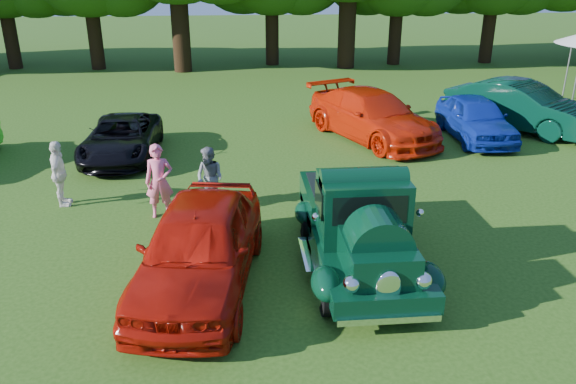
{
  "coord_description": "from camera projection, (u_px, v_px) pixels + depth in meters",
  "views": [
    {
      "loc": [
        -0.99,
        -8.7,
        5.48
      ],
      "look_at": [
        -0.01,
        2.03,
        1.1
      ],
      "focal_mm": 35.0,
      "sensor_mm": 36.0,
      "label": 1
    }
  ],
  "objects": [
    {
      "name": "ground",
      "position": [
        299.0,
        290.0,
        10.17
      ],
      "size": [
        120.0,
        120.0,
        0.0
      ],
      "primitive_type": "plane",
      "color": "#244911",
      "rests_on": "ground"
    },
    {
      "name": "spectator_pink",
      "position": [
        159.0,
        181.0,
        12.85
      ],
      "size": [
        0.67,
        0.48,
        1.74
      ],
      "primitive_type": "imported",
      "rotation": [
        0.0,
        0.0,
        0.11
      ],
      "color": "#F4648B",
      "rests_on": "ground"
    },
    {
      "name": "spectator_white",
      "position": [
        59.0,
        174.0,
        13.46
      ],
      "size": [
        0.5,
        0.99,
        1.62
      ],
      "primitive_type": "imported",
      "rotation": [
        0.0,
        0.0,
        1.68
      ],
      "color": "silver",
      "rests_on": "ground"
    },
    {
      "name": "hero_pickup",
      "position": [
        359.0,
        226.0,
        10.76
      ],
      "size": [
        2.26,
        4.86,
        1.9
      ],
      "color": "black",
      "rests_on": "ground"
    },
    {
      "name": "spectator_grey",
      "position": [
        210.0,
        178.0,
        13.37
      ],
      "size": [
        0.93,
        0.89,
        1.5
      ],
      "primitive_type": "imported",
      "rotation": [
        0.0,
        0.0,
        -0.64
      ],
      "color": "slate",
      "rests_on": "ground"
    },
    {
      "name": "back_car_green",
      "position": [
        520.0,
        106.0,
        19.74
      ],
      "size": [
        4.62,
        5.15,
        1.7
      ],
      "primitive_type": "imported",
      "rotation": [
        0.0,
        0.0,
        0.67
      ],
      "color": "black",
      "rests_on": "ground"
    },
    {
      "name": "back_car_orange",
      "position": [
        372.0,
        116.0,
        18.72
      ],
      "size": [
        4.28,
        5.93,
        1.6
      ],
      "primitive_type": "imported",
      "rotation": [
        0.0,
        0.0,
        0.42
      ],
      "color": "red",
      "rests_on": "ground"
    },
    {
      "name": "back_car_black",
      "position": [
        122.0,
        138.0,
        16.96
      ],
      "size": [
        2.04,
        4.4,
        1.22
      ],
      "primitive_type": "imported",
      "rotation": [
        0.0,
        0.0,
        -0.0
      ],
      "color": "black",
      "rests_on": "ground"
    },
    {
      "name": "red_convertible",
      "position": [
        200.0,
        246.0,
        10.02
      ],
      "size": [
        2.61,
        4.98,
        1.62
      ],
      "primitive_type": "imported",
      "rotation": [
        0.0,
        0.0,
        -0.15
      ],
      "color": "#9C1006",
      "rests_on": "ground"
    },
    {
      "name": "back_car_blue",
      "position": [
        475.0,
        118.0,
        18.72
      ],
      "size": [
        1.8,
        4.26,
        1.44
      ],
      "primitive_type": "imported",
      "rotation": [
        0.0,
        0.0,
        -0.02
      ],
      "color": "navy",
      "rests_on": "ground"
    }
  ]
}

